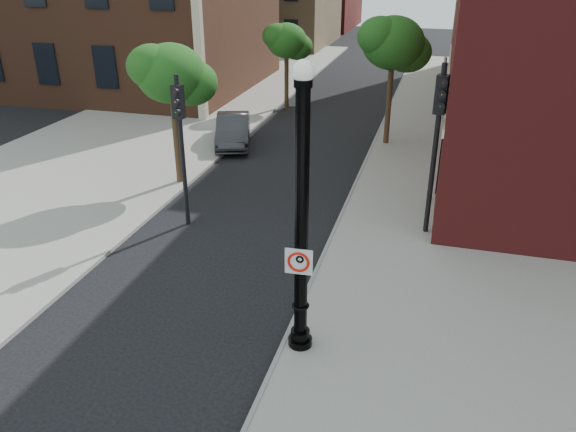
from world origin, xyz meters
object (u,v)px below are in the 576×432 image
(lamppost, at_px, (301,232))
(no_parking_sign, at_px, (299,262))
(traffic_signal_right, at_px, (438,124))
(parked_car, at_px, (233,130))
(traffic_signal_left, at_px, (180,127))

(lamppost, distance_m, no_parking_sign, 0.62)
(no_parking_sign, distance_m, traffic_signal_right, 7.11)
(parked_car, bearing_deg, no_parking_sign, -82.62)
(lamppost, height_order, traffic_signal_right, lamppost)
(lamppost, bearing_deg, traffic_signal_right, 69.64)
(traffic_signal_left, bearing_deg, traffic_signal_right, 20.02)
(traffic_signal_right, bearing_deg, parked_car, 151.81)
(lamppost, xyz_separation_m, no_parking_sign, (-0.01, -0.16, -0.59))
(traffic_signal_left, bearing_deg, no_parking_sign, -36.07)
(parked_car, bearing_deg, traffic_signal_left, -98.21)
(lamppost, height_order, parked_car, lamppost)
(lamppost, xyz_separation_m, traffic_signal_right, (2.38, 6.42, 0.64))
(lamppost, distance_m, traffic_signal_left, 7.23)
(lamppost, relative_size, parked_car, 1.52)
(parked_car, bearing_deg, lamppost, -82.32)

